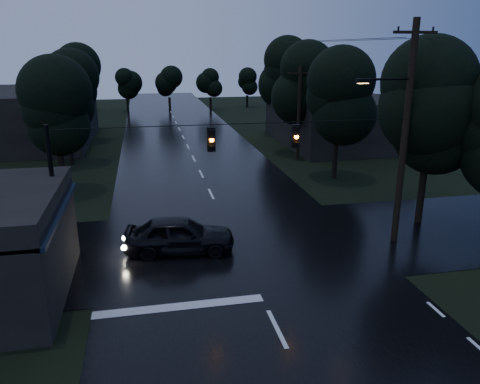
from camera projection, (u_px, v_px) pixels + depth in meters
name	position (u px, v px, depth m)	size (l,w,h in m)	color
main_road	(194.00, 159.00, 38.63)	(12.00, 120.00, 0.02)	black
cross_street	(236.00, 245.00, 21.78)	(60.00, 9.00, 0.02)	black
building_far_right	(335.00, 120.00, 44.42)	(10.00, 14.00, 4.40)	black
building_far_left	(35.00, 117.00, 44.56)	(10.00, 16.00, 5.00)	black
utility_pole_main	(403.00, 131.00, 20.72)	(3.50, 0.30, 10.00)	black
utility_pole_far	(299.00, 112.00, 37.21)	(2.00, 0.30, 7.50)	black
anchor_pole_left	(55.00, 200.00, 18.52)	(0.18, 0.18, 6.00)	black
span_signals	(253.00, 137.00, 19.40)	(15.00, 0.37, 1.12)	black
tree_corner_near	(432.00, 107.00, 22.88)	(4.48, 4.48, 9.44)	black
tree_left_a	(55.00, 110.00, 27.87)	(3.92, 3.92, 8.26)	black
tree_left_b	(64.00, 92.00, 35.13)	(4.20, 4.20, 8.85)	black
tree_left_c	(73.00, 79.00, 44.26)	(4.48, 4.48, 9.44)	black
tree_right_a	(339.00, 97.00, 31.22)	(4.20, 4.20, 8.85)	black
tree_right_b	(307.00, 83.00, 38.71)	(4.48, 4.48, 9.44)	black
tree_right_c	(280.00, 72.00, 48.08)	(4.76, 4.76, 10.03)	black
car	(180.00, 235.00, 20.78)	(1.94, 4.83, 1.65)	black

